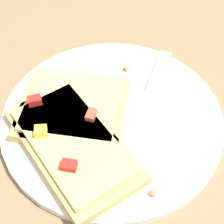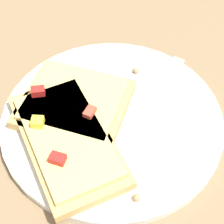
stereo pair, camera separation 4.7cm
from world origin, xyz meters
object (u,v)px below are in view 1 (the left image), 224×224
at_px(pizza_slice_main, 73,145).
at_px(plate, 112,120).
at_px(fork, 98,104).
at_px(knife, 148,98).
at_px(pizza_slice_corner, 73,107).

bearing_deg(pizza_slice_main, plate, -77.95).
distance_m(fork, pizza_slice_main, 0.07).
height_order(plate, knife, knife).
bearing_deg(knife, fork, -60.87).
bearing_deg(plate, fork, -103.50).
bearing_deg(pizza_slice_main, knife, -84.54).
distance_m(knife, pizza_slice_corner, 0.10).
bearing_deg(knife, plate, -37.98).
height_order(fork, pizza_slice_main, pizza_slice_main).
height_order(pizza_slice_main, pizza_slice_corner, same).
height_order(fork, knife, knife).
xyz_separation_m(knife, pizza_slice_main, (0.12, -0.04, 0.01)).
xyz_separation_m(plate, pizza_slice_main, (0.07, -0.01, 0.02)).
xyz_separation_m(fork, knife, (-0.05, 0.05, 0.00)).
distance_m(fork, pizza_slice_corner, 0.03).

